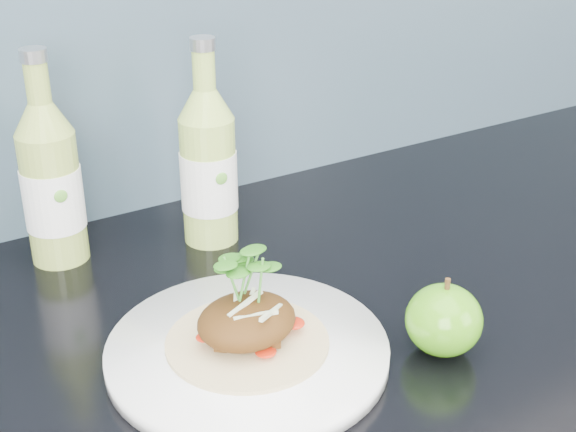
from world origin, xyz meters
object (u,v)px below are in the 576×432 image
Objects in this scene: cider_bottle_left at (51,184)px; cider_bottle_right at (208,167)px; green_apple at (444,320)px; dinner_plate at (248,351)px.

cider_bottle_left is 1.00× the size of cider_bottle_right.
green_apple is 0.37× the size of cider_bottle_right.
green_apple is 0.44m from cider_bottle_left.
dinner_plate is 0.18m from green_apple.
green_apple is (0.16, -0.08, 0.03)m from dinner_plate.
dinner_plate is 3.75× the size of green_apple.
cider_bottle_left is at bearing 124.43° from green_apple.
green_apple is at bearing -62.14° from cider_bottle_right.
cider_bottle_left reaches higher than green_apple.
cider_bottle_right reaches higher than green_apple.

